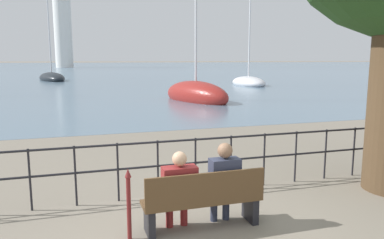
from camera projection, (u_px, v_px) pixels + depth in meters
name	position (u px, v px, depth m)	size (l,w,h in m)	color
ground_plane	(202.00, 227.00, 5.60)	(1000.00, 1000.00, 0.00)	gray
harbor_water	(79.00, 65.00, 154.14)	(600.00, 300.00, 0.01)	slate
park_bench	(203.00, 201.00, 5.47)	(1.78, 0.45, 0.90)	brown
seated_person_left	(179.00, 187.00, 5.40)	(0.50, 0.35, 1.19)	maroon
seated_person_right	(224.00, 180.00, 5.60)	(0.45, 0.35, 1.27)	#2D3347
promenade_railing	(177.00, 158.00, 6.84)	(10.74, 0.04, 1.05)	black
closed_umbrella	(129.00, 200.00, 5.12)	(0.09, 0.09, 1.03)	maroon
sailboat_1	(248.00, 82.00, 36.08)	(2.60, 5.51, 9.74)	silver
sailboat_2	(196.00, 95.00, 22.53)	(3.53, 6.06, 9.34)	maroon
sailboat_3	(52.00, 78.00, 44.63)	(4.31, 8.04, 9.68)	black
harbor_lighthouse	(63.00, 24.00, 112.96)	(5.17, 5.17, 27.84)	white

